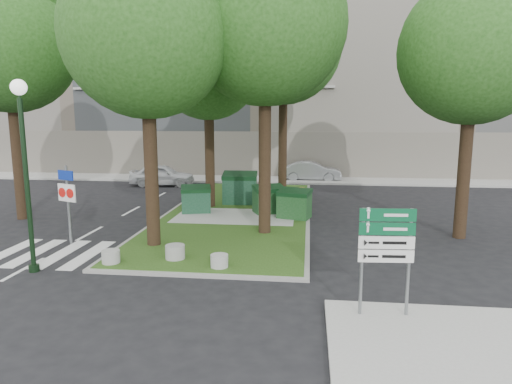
# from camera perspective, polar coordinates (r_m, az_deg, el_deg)

# --- Properties ---
(ground) EXTENTS (120.00, 120.00, 0.00)m
(ground) POSITION_cam_1_polar(r_m,az_deg,el_deg) (12.96, -9.91, -10.23)
(ground) COLOR black
(ground) RESTS_ON ground
(median_island) EXTENTS (6.00, 16.00, 0.12)m
(median_island) POSITION_cam_1_polar(r_m,az_deg,el_deg) (20.37, -2.17, -2.58)
(median_island) COLOR #234413
(median_island) RESTS_ON ground
(median_kerb) EXTENTS (6.30, 16.30, 0.10)m
(median_kerb) POSITION_cam_1_polar(r_m,az_deg,el_deg) (20.37, -2.17, -2.60)
(median_kerb) COLOR gray
(median_kerb) RESTS_ON ground
(sidewalk_corner) EXTENTS (5.00, 4.00, 0.12)m
(sidewalk_corner) POSITION_cam_1_polar(r_m,az_deg,el_deg) (9.69, 24.69, -17.77)
(sidewalk_corner) COLOR #999993
(sidewalk_corner) RESTS_ON ground
(building_sidewalk) EXTENTS (42.00, 3.00, 0.12)m
(building_sidewalk) POSITION_cam_1_polar(r_m,az_deg,el_deg) (30.68, -0.09, 1.59)
(building_sidewalk) COLOR #999993
(building_sidewalk) RESTS_ON ground
(zebra_crossing) EXTENTS (5.00, 3.00, 0.01)m
(zebra_crossing) POSITION_cam_1_polar(r_m,az_deg,el_deg) (15.69, -21.67, -7.23)
(zebra_crossing) COLOR silver
(zebra_crossing) RESTS_ON ground
(apartment_building) EXTENTS (41.00, 12.00, 16.00)m
(apartment_building) POSITION_cam_1_polar(r_m,az_deg,el_deg) (38.00, 1.29, 15.15)
(apartment_building) COLOR tan
(apartment_building) RESTS_ON ground
(tree_median_near_left) EXTENTS (5.20, 5.20, 10.53)m
(tree_median_near_left) POSITION_cam_1_polar(r_m,az_deg,el_deg) (15.35, -13.27, 20.46)
(tree_median_near_left) COLOR black
(tree_median_near_left) RESTS_ON ground
(tree_median_near_right) EXTENTS (5.60, 5.60, 11.46)m
(tree_median_near_right) POSITION_cam_1_polar(r_m,az_deg,el_deg) (16.68, 1.51, 22.15)
(tree_median_near_right) COLOR black
(tree_median_near_right) RESTS_ON ground
(tree_median_mid) EXTENTS (4.80, 4.80, 9.99)m
(tree_median_mid) POSITION_cam_1_polar(r_m,az_deg,el_deg) (21.36, -5.75, 16.62)
(tree_median_mid) COLOR black
(tree_median_mid) RESTS_ON ground
(tree_median_far) EXTENTS (5.80, 5.80, 11.93)m
(tree_median_far) POSITION_cam_1_polar(r_m,az_deg,el_deg) (24.08, 3.72, 19.08)
(tree_median_far) COLOR black
(tree_median_far) RESTS_ON ground
(tree_street_left) EXTENTS (5.40, 5.40, 11.00)m
(tree_street_left) POSITION_cam_1_polar(r_m,az_deg,el_deg) (21.64, -28.45, 17.25)
(tree_street_left) COLOR black
(tree_street_left) RESTS_ON ground
(tree_street_right) EXTENTS (5.00, 5.00, 10.06)m
(tree_street_right) POSITION_cam_1_polar(r_m,az_deg,el_deg) (17.80, 25.87, 17.15)
(tree_street_right) COLOR black
(tree_street_right) RESTS_ON ground
(dumpster_a) EXTENTS (1.47, 1.19, 1.19)m
(dumpster_a) POSITION_cam_1_polar(r_m,az_deg,el_deg) (20.21, -7.50, -0.92)
(dumpster_a) COLOR #0F3721
(dumpster_a) RESTS_ON median_island
(dumpster_b) EXTENTS (1.70, 1.24, 1.53)m
(dumpster_b) POSITION_cam_1_polar(r_m,az_deg,el_deg) (22.08, -2.03, 0.48)
(dumpster_b) COLOR #103822
(dumpster_b) RESTS_ON median_island
(dumpster_c) EXTENTS (1.58, 1.38, 1.23)m
(dumpster_c) POSITION_cam_1_polar(r_m,az_deg,el_deg) (19.92, 1.64, -0.94)
(dumpster_c) COLOR #103614
(dumpster_c) RESTS_ON median_island
(dumpster_d) EXTENTS (1.53, 1.25, 1.23)m
(dumpster_d) POSITION_cam_1_polar(r_m,az_deg,el_deg) (18.99, 4.81, -1.50)
(dumpster_d) COLOR #123C15
(dumpster_d) RESTS_ON median_island
(bollard_left) EXTENTS (0.52, 0.52, 0.37)m
(bollard_left) POSITION_cam_1_polar(r_m,az_deg,el_deg) (14.03, -17.69, -7.69)
(bollard_left) COLOR #9A9A95
(bollard_left) RESTS_ON median_island
(bollard_right) EXTENTS (0.50, 0.50, 0.36)m
(bollard_right) POSITION_cam_1_polar(r_m,az_deg,el_deg) (13.06, -4.60, -8.57)
(bollard_right) COLOR #9F9F9A
(bollard_right) RESTS_ON median_island
(bollard_mid) EXTENTS (0.58, 0.58, 0.41)m
(bollard_mid) POSITION_cam_1_polar(r_m,az_deg,el_deg) (13.95, -10.08, -7.37)
(bollard_mid) COLOR gray
(bollard_mid) RESTS_ON median_island
(litter_bin) EXTENTS (0.36, 0.36, 0.63)m
(litter_bin) POSITION_cam_1_polar(r_m,az_deg,el_deg) (23.06, 5.64, -0.22)
(litter_bin) COLOR orange
(litter_bin) RESTS_ON median_island
(street_lamp) EXTENTS (0.42, 0.42, 5.30)m
(street_lamp) POSITION_cam_1_polar(r_m,az_deg,el_deg) (13.88, -26.98, 4.29)
(street_lamp) COLOR black
(street_lamp) RESTS_ON ground
(traffic_sign_pole) EXTENTS (0.77, 0.35, 2.70)m
(traffic_sign_pole) POSITION_cam_1_polar(r_m,az_deg,el_deg) (16.60, -22.48, -0.25)
(traffic_sign_pole) COLOR slate
(traffic_sign_pole) RESTS_ON ground
(directional_sign) EXTENTS (1.17, 0.15, 2.34)m
(directional_sign) POSITION_cam_1_polar(r_m,az_deg,el_deg) (10.04, 15.95, -6.37)
(directional_sign) COLOR slate
(directional_sign) RESTS_ON sidewalk_corner
(car_white) EXTENTS (4.05, 1.88, 1.34)m
(car_white) POSITION_cam_1_polar(r_m,az_deg,el_deg) (28.87, -11.65, 2.10)
(car_white) COLOR silver
(car_white) RESTS_ON ground
(car_silver) EXTENTS (3.94, 1.40, 1.30)m
(car_silver) POSITION_cam_1_polar(r_m,az_deg,el_deg) (30.58, 6.94, 2.60)
(car_silver) COLOR #9B9EA2
(car_silver) RESTS_ON ground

